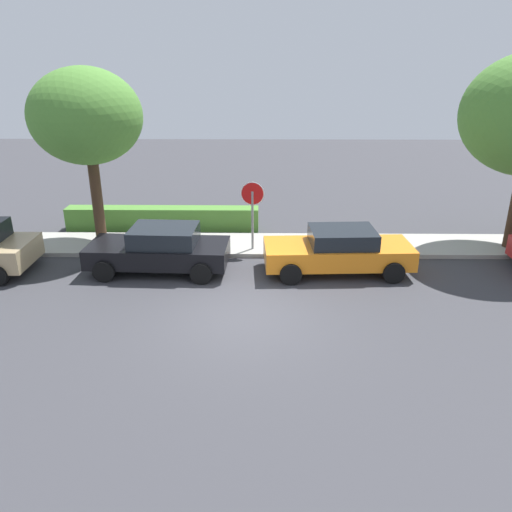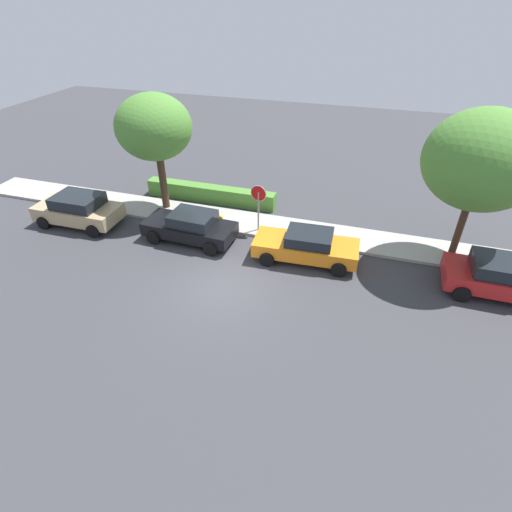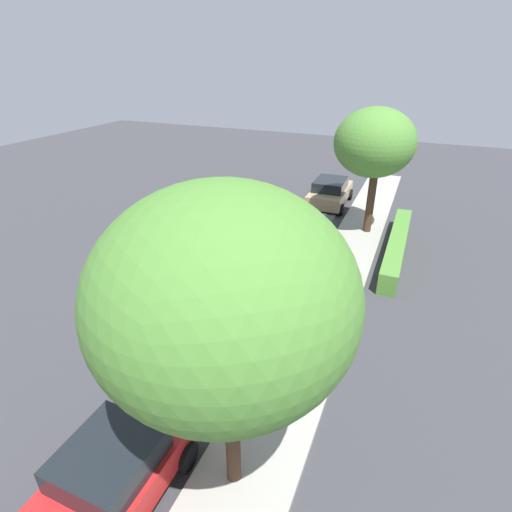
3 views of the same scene
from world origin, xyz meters
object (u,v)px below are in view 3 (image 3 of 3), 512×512
parked_car_black (304,232)px  fire_hydrant (329,253)px  parked_car_red (105,484)px  street_tree_near_corner (374,143)px  parked_car_orange (258,291)px  stop_sign (325,243)px  street_tree_mid_block (224,299)px  parked_car_tan (330,192)px

parked_car_black → fire_hydrant: 1.75m
parked_car_black → fire_hydrant: parked_car_black is taller
parked_car_black → parked_car_red: parked_car_red is taller
street_tree_near_corner → parked_car_orange: bearing=-16.1°
stop_sign → parked_car_black: size_ratio=0.57×
street_tree_mid_block → parked_car_orange: bearing=-162.7°
stop_sign → street_tree_mid_block: size_ratio=0.38×
fire_hydrant → street_tree_mid_block: bearing=2.4°
parked_car_orange → fire_hydrant: 4.72m
stop_sign → parked_car_tan: (-8.71, -1.81, -0.88)m
parked_car_red → fire_hydrant: (-12.01, 1.49, -0.39)m
parked_car_black → fire_hydrant: size_ratio=6.01×
street_tree_mid_block → fire_hydrant: street_tree_mid_block is taller
parked_car_tan → fire_hydrant: 7.08m
parked_car_tan → parked_car_red: bearing=0.4°
parked_car_tan → parked_car_red: parked_car_tan is taller
parked_car_tan → fire_hydrant: size_ratio=5.79×
street_tree_near_corner → fire_hydrant: (3.52, -0.87, -4.01)m
street_tree_near_corner → fire_hydrant: 5.41m
parked_car_black → street_tree_near_corner: 5.02m
parked_car_orange → street_tree_near_corner: bearing=163.9°
parked_car_black → street_tree_mid_block: size_ratio=0.67×
fire_hydrant → street_tree_near_corner: bearing=166.2°
parked_car_black → fire_hydrant: (0.95, 1.43, -0.36)m
parked_car_orange → parked_car_red: parked_car_red is taller
parked_car_orange → street_tree_mid_block: 7.38m
parked_car_red → street_tree_near_corner: (-15.53, 2.36, 3.63)m
parked_car_black → parked_car_tan: (-5.92, -0.21, 0.07)m
parked_car_orange → parked_car_black: 5.43m
parked_car_red → street_tree_near_corner: 16.12m
street_tree_near_corner → parked_car_black: bearing=-41.8°
street_tree_mid_block → street_tree_near_corner: bearing=178.3°
parked_car_orange → street_tree_mid_block: bearing=17.3°
parked_car_tan → parked_car_red: size_ratio=0.98×
parked_car_black → parked_car_orange: bearing=-0.2°
parked_car_red → parked_car_black: bearing=179.7°
parked_car_red → parked_car_orange: bearing=179.7°
stop_sign → parked_car_black: stop_sign is taller
street_tree_mid_block → parked_car_tan: bearing=-173.2°
parked_car_tan → street_tree_near_corner: 5.50m
parked_car_black → parked_car_tan: bearing=-178.0°
parked_car_black → parked_car_red: bearing=-0.3°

